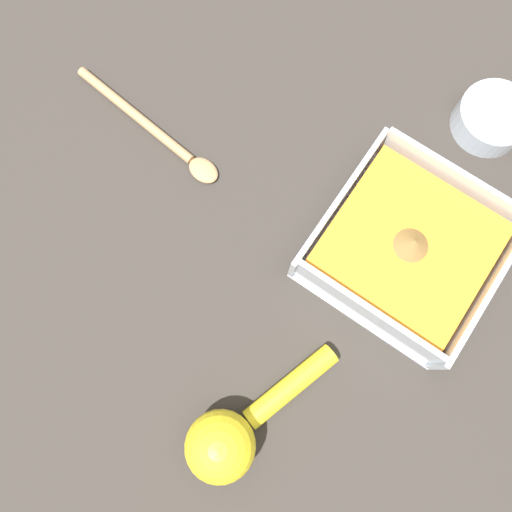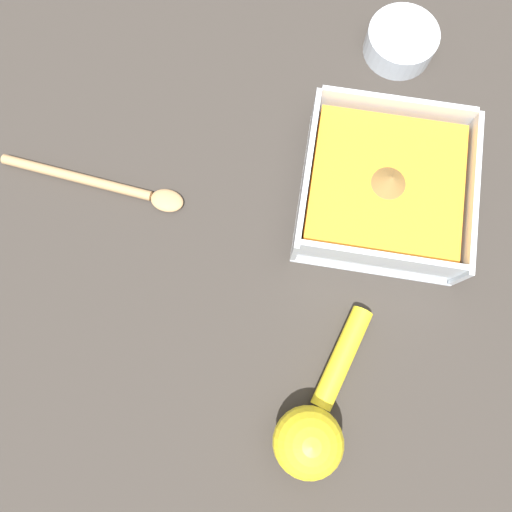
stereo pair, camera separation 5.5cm
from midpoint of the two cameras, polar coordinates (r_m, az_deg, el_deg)
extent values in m
plane|color=#332D28|center=(0.62, 13.67, 5.54)|extent=(4.00, 4.00, 0.00)
cube|color=silver|center=(0.61, 11.44, 6.45)|extent=(0.19, 0.19, 0.01)
cube|color=silver|center=(0.58, 3.12, 9.03)|extent=(0.19, 0.01, 0.06)
cube|color=silver|center=(0.60, 20.58, 5.96)|extent=(0.19, 0.01, 0.06)
cube|color=silver|center=(0.62, 13.01, 15.29)|extent=(0.01, 0.18, 0.06)
cube|color=silver|center=(0.55, 11.08, -1.15)|extent=(0.01, 0.18, 0.06)
cube|color=orange|center=(0.59, 11.91, 7.25)|extent=(0.17, 0.17, 0.04)
cone|color=brown|center=(0.56, 12.53, 8.29)|extent=(0.04, 0.04, 0.02)
cylinder|color=silver|center=(0.70, 13.96, 22.25)|extent=(0.09, 0.09, 0.03)
cylinder|color=brown|center=(0.70, 13.88, 22.08)|extent=(0.08, 0.08, 0.02)
sphere|color=yellow|center=(0.54, 2.96, -21.13)|extent=(0.07, 0.07, 0.07)
cylinder|color=yellow|center=(0.56, 7.08, -12.09)|extent=(0.12, 0.06, 0.02)
ellipsoid|color=tan|center=(0.61, -12.64, 5.67)|extent=(0.03, 0.04, 0.01)
cylinder|color=tan|center=(0.65, -22.09, 7.84)|extent=(0.03, 0.19, 0.01)
camera|label=1|loc=(0.03, 87.07, 12.44)|focal=35.00mm
camera|label=2|loc=(0.03, -92.93, -12.44)|focal=35.00mm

